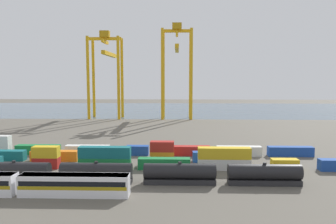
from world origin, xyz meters
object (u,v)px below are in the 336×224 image
Objects in this scene: gantry_crane_west at (106,65)px; gantry_crane_central at (177,61)px; freight_tank_row at (138,173)px; shipping_container_15 at (217,157)px; shipping_container_5 at (164,164)px; passenger_train at (18,184)px; shipping_container_20 at (138,150)px.

gantry_crane_central is (37.51, -0.06, 2.07)m from gantry_crane_west.
gantry_crane_central is (7.40, 110.43, 27.89)m from freight_tank_row.
shipping_container_15 is 0.27× the size of gantry_crane_west.
shipping_container_5 is 0.27× the size of gantry_crane_west.
freight_tank_row reaches higher than passenger_train.
shipping_container_15 is 2.00× the size of shipping_container_20.
gantry_crane_central reaches higher than gantry_crane_west.
gantry_crane_west reaches higher than freight_tank_row.
passenger_train reaches higher than shipping_container_15.
passenger_train is 22.13m from freight_tank_row.
gantry_crane_west is (-47.95, 92.96, 26.65)m from shipping_container_15.
gantry_crane_central is at bearing 88.53° from shipping_container_5.
shipping_container_5 is 109.15m from gantry_crane_west.
passenger_train is 120.96m from gantry_crane_west.
freight_tank_row is 117.39m from gantry_crane_west.
shipping_container_20 is (17.79, 31.81, -0.84)m from passenger_train.
shipping_container_20 is (-3.09, 24.48, -0.83)m from freight_tank_row.
gantry_crane_west is at bearing 179.91° from gantry_crane_central.
shipping_container_5 is 2.00× the size of shipping_container_20.
passenger_train is at bearing -160.67° from freight_tank_row.
gantry_crane_west reaches higher than shipping_container_15.
freight_tank_row is at bearing -82.80° from shipping_container_20.
gantry_crane_west is 37.57m from gantry_crane_central.
passenger_train is 3.34× the size of shipping_container_5.
passenger_train is 46.02m from shipping_container_15.
gantry_crane_west is (-27.01, 86.01, 26.65)m from shipping_container_20.
gantry_crane_west is (-9.22, 117.82, 25.80)m from passenger_train.
freight_tank_row is 10.74× the size of shipping_container_20.
shipping_container_15 is (17.84, 17.53, -0.83)m from freight_tank_row.
freight_tank_row reaches higher than shipping_container_20.
shipping_container_15 is (13.00, 6.95, 0.00)m from shipping_container_5.
shipping_container_15 is at bearing -83.59° from gantry_crane_central.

